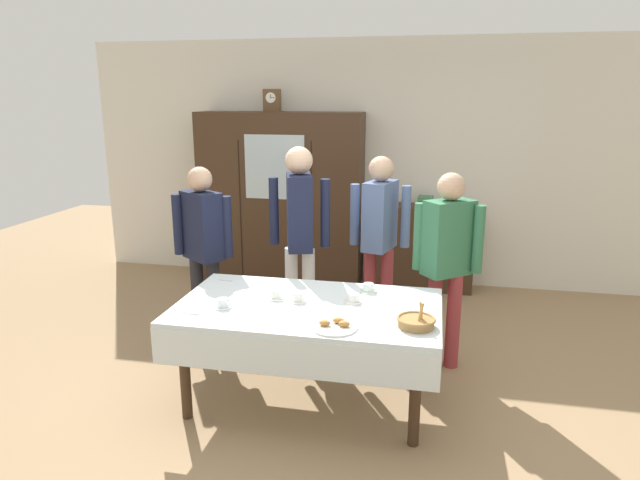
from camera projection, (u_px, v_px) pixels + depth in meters
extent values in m
plane|color=#997A56|center=(315.00, 386.00, 4.15)|extent=(12.00, 12.00, 0.00)
cube|color=silver|center=(364.00, 163.00, 6.32)|extent=(6.40, 0.10, 2.70)
cylinder|color=#3D2819|center=(185.00, 370.00, 3.67)|extent=(0.07, 0.07, 0.69)
cylinder|color=#3D2819|center=(415.00, 394.00, 3.37)|extent=(0.07, 0.07, 0.69)
cylinder|color=#3D2819|center=(226.00, 326.00, 4.37)|extent=(0.07, 0.07, 0.69)
cylinder|color=#3D2819|center=(419.00, 342.00, 4.08)|extent=(0.07, 0.07, 0.69)
cube|color=silver|center=(308.00, 307.00, 3.78)|extent=(1.78, 1.02, 0.03)
cube|color=silver|center=(289.00, 359.00, 3.33)|extent=(1.78, 0.01, 0.24)
cube|color=#3D2819|center=(281.00, 199.00, 6.31)|extent=(1.84, 0.45, 1.92)
cube|color=silver|center=(275.00, 167.00, 6.00)|extent=(0.66, 0.01, 0.69)
cube|color=black|center=(240.00, 210.00, 6.20)|extent=(0.01, 0.01, 1.54)
cube|color=black|center=(311.00, 213.00, 6.04)|extent=(0.01, 0.01, 1.54)
cube|color=brown|center=(272.00, 100.00, 6.06)|extent=(0.18, 0.10, 0.24)
cylinder|color=white|center=(271.00, 98.00, 6.00)|extent=(0.11, 0.01, 0.11)
cube|color=black|center=(270.00, 96.00, 5.99)|extent=(0.00, 0.00, 0.04)
cube|color=black|center=(272.00, 98.00, 5.99)|extent=(0.05, 0.00, 0.00)
cube|color=#3D2819|center=(423.00, 247.00, 6.17)|extent=(1.08, 0.35, 0.93)
cube|color=#3D754C|center=(425.00, 204.00, 6.05)|extent=(0.17, 0.21, 0.04)
cube|color=#664C7A|center=(425.00, 201.00, 6.04)|extent=(0.15, 0.19, 0.03)
cube|color=#3D754C|center=(426.00, 198.00, 6.03)|extent=(0.17, 0.21, 0.04)
cylinder|color=white|center=(298.00, 301.00, 3.83)|extent=(0.13, 0.13, 0.01)
cylinder|color=white|center=(298.00, 297.00, 3.82)|extent=(0.08, 0.08, 0.05)
torus|color=white|center=(303.00, 297.00, 3.81)|extent=(0.04, 0.01, 0.04)
cylinder|color=#47230F|center=(298.00, 294.00, 3.82)|extent=(0.06, 0.06, 0.01)
cylinder|color=white|center=(353.00, 302.00, 3.82)|extent=(0.13, 0.13, 0.01)
cylinder|color=white|center=(353.00, 297.00, 3.81)|extent=(0.08, 0.08, 0.05)
torus|color=white|center=(359.00, 297.00, 3.80)|extent=(0.04, 0.01, 0.04)
cylinder|color=#47230F|center=(353.00, 294.00, 3.81)|extent=(0.06, 0.06, 0.01)
cylinder|color=white|center=(223.00, 307.00, 3.72)|extent=(0.13, 0.13, 0.01)
cylinder|color=white|center=(223.00, 303.00, 3.71)|extent=(0.08, 0.08, 0.05)
torus|color=white|center=(228.00, 303.00, 3.71)|extent=(0.04, 0.01, 0.04)
cylinder|color=#47230F|center=(223.00, 300.00, 3.71)|extent=(0.06, 0.06, 0.01)
cylinder|color=silver|center=(368.00, 291.00, 4.02)|extent=(0.13, 0.13, 0.01)
cylinder|color=silver|center=(368.00, 287.00, 4.01)|extent=(0.08, 0.08, 0.05)
torus|color=silver|center=(374.00, 287.00, 4.00)|extent=(0.04, 0.01, 0.04)
cylinder|color=#47230F|center=(369.00, 284.00, 4.01)|extent=(0.06, 0.06, 0.01)
cylinder|color=white|center=(276.00, 298.00, 3.89)|extent=(0.13, 0.13, 0.01)
cylinder|color=white|center=(276.00, 294.00, 3.88)|extent=(0.08, 0.08, 0.05)
torus|color=white|center=(281.00, 294.00, 3.87)|extent=(0.04, 0.01, 0.04)
cylinder|color=#47230F|center=(276.00, 291.00, 3.87)|extent=(0.06, 0.06, 0.01)
cylinder|color=#9E7542|center=(416.00, 323.00, 3.41)|extent=(0.22, 0.22, 0.05)
torus|color=#9E7542|center=(416.00, 319.00, 3.40)|extent=(0.24, 0.24, 0.02)
cylinder|color=tan|center=(421.00, 313.00, 3.37)|extent=(0.04, 0.04, 0.12)
cylinder|color=tan|center=(422.00, 312.00, 3.38)|extent=(0.02, 0.03, 0.12)
cylinder|color=tan|center=(421.00, 311.00, 3.40)|extent=(0.03, 0.02, 0.12)
cylinder|color=white|center=(334.00, 327.00, 3.39)|extent=(0.28, 0.28, 0.01)
ellipsoid|color=#BC7F3D|center=(344.00, 324.00, 3.38)|extent=(0.07, 0.05, 0.04)
ellipsoid|color=#BC7F3D|center=(338.00, 320.00, 3.44)|extent=(0.07, 0.05, 0.04)
ellipsoid|color=#BC7F3D|center=(325.00, 323.00, 3.40)|extent=(0.07, 0.05, 0.04)
cube|color=silver|center=(224.00, 280.00, 4.26)|extent=(0.10, 0.01, 0.00)
ellipsoid|color=silver|center=(231.00, 281.00, 4.25)|extent=(0.03, 0.02, 0.01)
cube|color=silver|center=(190.00, 314.00, 3.61)|extent=(0.10, 0.01, 0.00)
ellipsoid|color=silver|center=(198.00, 314.00, 3.60)|extent=(0.03, 0.02, 0.01)
cylinder|color=#232328|center=(198.00, 300.00, 4.82)|extent=(0.11, 0.11, 0.76)
cylinder|color=#232328|center=(214.00, 301.00, 4.79)|extent=(0.11, 0.11, 0.76)
cube|color=#191E38|center=(202.00, 226.00, 4.64)|extent=(0.41, 0.37, 0.57)
sphere|color=tan|center=(200.00, 179.00, 4.54)|extent=(0.21, 0.21, 0.21)
cylinder|color=#191E38|center=(178.00, 224.00, 4.68)|extent=(0.08, 0.08, 0.51)
cylinder|color=#191E38|center=(227.00, 227.00, 4.60)|extent=(0.08, 0.08, 0.51)
cylinder|color=silver|center=(292.00, 294.00, 4.84)|extent=(0.11, 0.11, 0.84)
cylinder|color=silver|center=(309.00, 296.00, 4.81)|extent=(0.11, 0.11, 0.84)
cube|color=#191E38|center=(299.00, 212.00, 4.64)|extent=(0.30, 0.40, 0.63)
sphere|color=#DBB293|center=(299.00, 160.00, 4.54)|extent=(0.23, 0.23, 0.23)
cylinder|color=#191E38|center=(274.00, 211.00, 4.69)|extent=(0.08, 0.08, 0.57)
cylinder|color=#191E38|center=(325.00, 213.00, 4.60)|extent=(0.08, 0.08, 0.57)
cylinder|color=#933338|center=(370.00, 291.00, 5.00)|extent=(0.11, 0.11, 0.79)
cylinder|color=#933338|center=(386.00, 292.00, 4.97)|extent=(0.11, 0.11, 0.79)
cube|color=slate|center=(380.00, 216.00, 4.81)|extent=(0.29, 0.40, 0.59)
sphere|color=tan|center=(381.00, 169.00, 4.71)|extent=(0.21, 0.21, 0.21)
cylinder|color=slate|center=(355.00, 215.00, 4.85)|extent=(0.08, 0.08, 0.53)
cylinder|color=slate|center=(406.00, 217.00, 4.77)|extent=(0.08, 0.08, 0.53)
cylinder|color=#933338|center=(434.00, 320.00, 4.39)|extent=(0.11, 0.11, 0.77)
cylinder|color=#933338|center=(453.00, 321.00, 4.36)|extent=(0.11, 0.11, 0.77)
cube|color=#33704C|center=(448.00, 238.00, 4.21)|extent=(0.41, 0.38, 0.57)
sphere|color=tan|center=(451.00, 187.00, 4.11)|extent=(0.21, 0.21, 0.21)
cylinder|color=#33704C|center=(419.00, 236.00, 4.25)|extent=(0.08, 0.08, 0.52)
cylinder|color=#33704C|center=(478.00, 239.00, 4.17)|extent=(0.08, 0.08, 0.52)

